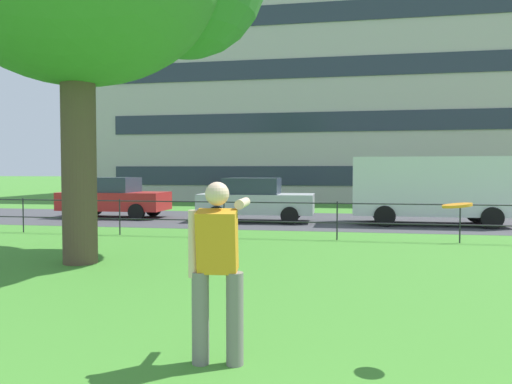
# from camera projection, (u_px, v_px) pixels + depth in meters

# --- Properties ---
(street_strip) EXTENTS (80.00, 6.32, 0.01)m
(street_strip) POSITION_uv_depth(u_px,v_px,m) (339.00, 221.00, 17.41)
(street_strip) COLOR #424247
(street_strip) RESTS_ON ground
(park_fence) EXTENTS (30.07, 0.04, 1.00)m
(park_fence) POSITION_uv_depth(u_px,v_px,m) (337.00, 214.00, 12.62)
(park_fence) COLOR #232328
(park_fence) RESTS_ON ground
(person_thrower) EXTENTS (0.51, 0.81, 1.69)m
(person_thrower) POSITION_uv_depth(u_px,v_px,m) (218.00, 266.00, 4.50)
(person_thrower) COLOR slate
(person_thrower) RESTS_ON ground
(frisbee) EXTENTS (0.28, 0.28, 0.05)m
(frisbee) POSITION_uv_depth(u_px,v_px,m) (457.00, 205.00, 4.57)
(frisbee) COLOR orange
(car_red_far_right) EXTENTS (4.01, 1.83, 1.54)m
(car_red_far_right) POSITION_uv_depth(u_px,v_px,m) (114.00, 197.00, 18.68)
(car_red_far_right) COLOR red
(car_red_far_right) RESTS_ON ground
(car_silver_right) EXTENTS (4.03, 1.88, 1.54)m
(car_silver_right) POSITION_uv_depth(u_px,v_px,m) (256.00, 200.00, 17.23)
(car_silver_right) COLOR #B7BABF
(car_silver_right) RESTS_ON ground
(panel_van_center) EXTENTS (5.03, 2.15, 2.24)m
(panel_van_center) POSITION_uv_depth(u_px,v_px,m) (430.00, 186.00, 16.22)
(panel_van_center) COLOR silver
(panel_van_center) RESTS_ON ground
(apartment_building_background) EXTENTS (30.98, 13.09, 12.47)m
(apartment_building_background) POSITION_uv_depth(u_px,v_px,m) (335.00, 106.00, 33.42)
(apartment_building_background) COLOR #B7B2AD
(apartment_building_background) RESTS_ON ground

